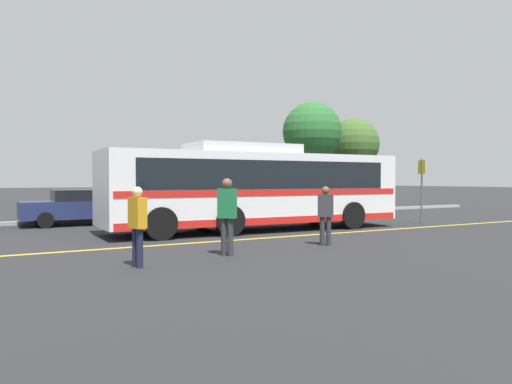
# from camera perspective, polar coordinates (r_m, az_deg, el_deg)

# --- Properties ---
(ground_plane) EXTENTS (220.00, 220.00, 0.00)m
(ground_plane) POSITION_cam_1_polar(r_m,az_deg,el_deg) (17.77, -1.72, -4.45)
(ground_plane) COLOR #262628
(lane_strip_0) EXTENTS (30.85, 0.20, 0.01)m
(lane_strip_0) POSITION_cam_1_polar(r_m,az_deg,el_deg) (16.06, 3.97, -5.07)
(lane_strip_0) COLOR gold
(lane_strip_0) RESTS_ON ground_plane
(curb_strip) EXTENTS (38.85, 0.36, 0.15)m
(curb_strip) POSITION_cam_1_polar(r_m,az_deg,el_deg) (23.80, -8.00, -2.80)
(curb_strip) COLOR #99999E
(curb_strip) RESTS_ON ground_plane
(transit_bus) EXTENTS (11.24, 3.03, 3.07)m
(transit_bus) POSITION_cam_1_polar(r_m,az_deg,el_deg) (17.82, -0.04, 0.62)
(transit_bus) COLOR silver
(transit_bus) RESTS_ON ground_plane
(parked_car_1) EXTENTS (4.68, 2.04, 1.41)m
(parked_car_1) POSITION_cam_1_polar(r_m,az_deg,el_deg) (21.29, -19.38, -1.60)
(parked_car_1) COLOR navy
(parked_car_1) RESTS_ON ground_plane
(parked_car_2) EXTENTS (4.92, 1.98, 1.50)m
(parked_car_2) POSITION_cam_1_polar(r_m,az_deg,el_deg) (23.45, -2.93, -1.20)
(parked_car_2) COLOR maroon
(parked_car_2) RESTS_ON ground_plane
(pedestrian_0) EXTENTS (0.47, 0.42, 1.63)m
(pedestrian_0) POSITION_cam_1_polar(r_m,az_deg,el_deg) (13.88, 7.94, -2.28)
(pedestrian_0) COLOR #2D2D33
(pedestrian_0) RESTS_ON ground_plane
(pedestrian_1) EXTENTS (0.30, 0.46, 1.67)m
(pedestrian_1) POSITION_cam_1_polar(r_m,az_deg,el_deg) (10.57, -13.40, -3.31)
(pedestrian_1) COLOR #191E38
(pedestrian_1) RESTS_ON ground_plane
(pedestrian_2) EXTENTS (0.44, 0.46, 1.85)m
(pedestrian_2) POSITION_cam_1_polar(r_m,az_deg,el_deg) (11.89, -3.32, -2.20)
(pedestrian_2) COLOR #2D2D33
(pedestrian_2) RESTS_ON ground_plane
(bus_stop_sign) EXTENTS (0.07, 0.40, 2.67)m
(bus_stop_sign) POSITION_cam_1_polar(r_m,az_deg,el_deg) (21.59, 18.42, 0.97)
(bus_stop_sign) COLOR #59595E
(bus_stop_sign) RESTS_ON ground_plane
(tree_0) EXTENTS (3.31, 3.31, 5.80)m
(tree_0) POSITION_cam_1_polar(r_m,az_deg,el_deg) (33.04, 11.09, 5.39)
(tree_0) COLOR #513823
(tree_0) RESTS_ON ground_plane
(tree_1) EXTENTS (3.47, 3.47, 6.37)m
(tree_1) POSITION_cam_1_polar(r_m,az_deg,el_deg) (29.61, 6.44, 6.81)
(tree_1) COLOR #513823
(tree_1) RESTS_ON ground_plane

